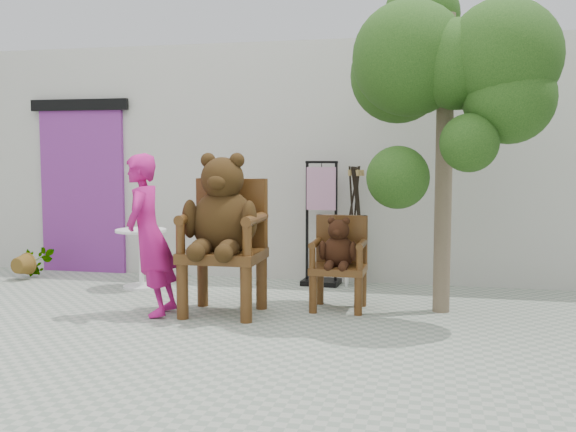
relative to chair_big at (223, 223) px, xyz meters
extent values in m
plane|color=gray|center=(0.39, -0.66, -0.92)|extent=(60.00, 60.00, 0.00)
cube|color=beige|center=(0.39, 2.44, 0.58)|extent=(9.00, 1.00, 3.00)
cube|color=#772A80|center=(-2.61, 1.92, 0.18)|extent=(1.20, 0.08, 2.20)
cube|color=black|center=(-2.61, 1.88, 1.33)|extent=(1.40, 0.06, 0.15)
cylinder|color=#41250D|center=(-0.32, -0.31, -0.65)|extent=(0.12, 0.12, 0.54)
cylinder|color=#41250D|center=(-0.32, 0.27, -0.65)|extent=(0.12, 0.12, 0.54)
cylinder|color=#41250D|center=(0.32, -0.31, -0.65)|extent=(0.12, 0.12, 0.54)
cylinder|color=#41250D|center=(0.32, 0.27, -0.65)|extent=(0.12, 0.12, 0.54)
cube|color=#41250D|center=(0.00, -0.02, -0.33)|extent=(0.77, 0.71, 0.10)
cube|color=#41250D|center=(0.00, 0.28, 0.08)|extent=(0.73, 0.10, 0.71)
cylinder|color=#41250D|center=(-0.33, 0.28, 0.08)|extent=(0.10, 0.10, 0.71)
cylinder|color=#41250D|center=(-0.33, -0.31, -0.11)|extent=(0.09, 0.09, 0.32)
cylinder|color=#41250D|center=(-0.33, -0.02, 0.05)|extent=(0.10, 0.67, 0.10)
cylinder|color=#41250D|center=(0.33, 0.28, 0.08)|extent=(0.10, 0.10, 0.71)
cylinder|color=#41250D|center=(0.33, -0.31, -0.11)|extent=(0.09, 0.09, 0.32)
cylinder|color=#41250D|center=(0.33, -0.02, 0.05)|extent=(0.10, 0.67, 0.10)
ellipsoid|color=black|center=(0.00, 0.01, 0.00)|extent=(0.64, 0.54, 0.67)
sphere|color=black|center=(0.00, -0.02, 0.44)|extent=(0.43, 0.43, 0.43)
ellipsoid|color=black|center=(0.00, -0.19, 0.41)|extent=(0.19, 0.15, 0.15)
sphere|color=black|center=(-0.15, -0.01, 0.62)|extent=(0.15, 0.15, 0.15)
sphere|color=black|center=(0.15, -0.01, 0.62)|extent=(0.15, 0.15, 0.15)
ellipsoid|color=black|center=(-0.30, -0.13, 0.04)|extent=(0.15, 0.21, 0.38)
ellipsoid|color=black|center=(-0.14, -0.28, -0.22)|extent=(0.19, 0.37, 0.19)
sphere|color=black|center=(-0.14, -0.43, -0.24)|extent=(0.18, 0.18, 0.18)
ellipsoid|color=black|center=(0.30, -0.13, 0.04)|extent=(0.15, 0.21, 0.38)
ellipsoid|color=black|center=(0.14, -0.28, -0.22)|extent=(0.19, 0.37, 0.19)
sphere|color=black|center=(0.14, -0.43, -0.24)|extent=(0.18, 0.18, 0.18)
cylinder|color=#41250D|center=(0.87, 0.20, -0.72)|extent=(0.08, 0.08, 0.38)
cylinder|color=#41250D|center=(0.87, 0.61, -0.72)|extent=(0.08, 0.08, 0.38)
cylinder|color=#41250D|center=(1.33, 0.20, -0.72)|extent=(0.08, 0.08, 0.38)
cylinder|color=#41250D|center=(1.33, 0.61, -0.72)|extent=(0.08, 0.08, 0.38)
cube|color=#41250D|center=(1.10, 0.41, -0.50)|extent=(0.55, 0.50, 0.07)
cube|color=#41250D|center=(1.10, 0.62, -0.21)|extent=(0.52, 0.07, 0.50)
cylinder|color=#41250D|center=(0.86, 0.62, -0.21)|extent=(0.07, 0.07, 0.50)
cylinder|color=#41250D|center=(0.86, 0.20, -0.35)|extent=(0.06, 0.06, 0.23)
cylinder|color=#41250D|center=(0.86, 0.41, -0.23)|extent=(0.07, 0.48, 0.07)
cylinder|color=#41250D|center=(1.34, 0.62, -0.21)|extent=(0.07, 0.07, 0.50)
cylinder|color=#41250D|center=(1.34, 0.20, -0.35)|extent=(0.06, 0.06, 0.23)
cylinder|color=#41250D|center=(1.34, 0.41, -0.23)|extent=(0.07, 0.48, 0.07)
ellipsoid|color=black|center=(1.10, 0.42, -0.32)|extent=(0.33, 0.28, 0.35)
sphere|color=black|center=(1.10, 0.40, -0.09)|extent=(0.22, 0.22, 0.22)
ellipsoid|color=black|center=(1.10, 0.31, -0.11)|extent=(0.10, 0.08, 0.08)
sphere|color=black|center=(1.02, 0.41, 0.00)|extent=(0.08, 0.08, 0.08)
sphere|color=black|center=(1.18, 0.41, 0.00)|extent=(0.08, 0.08, 0.08)
ellipsoid|color=black|center=(0.94, 0.35, -0.30)|extent=(0.08, 0.11, 0.20)
ellipsoid|color=black|center=(1.03, 0.27, -0.43)|extent=(0.10, 0.19, 0.10)
sphere|color=black|center=(1.03, 0.19, -0.44)|extent=(0.09, 0.09, 0.09)
ellipsoid|color=black|center=(1.26, 0.35, -0.30)|extent=(0.08, 0.11, 0.20)
ellipsoid|color=black|center=(1.17, 0.27, -0.43)|extent=(0.10, 0.19, 0.10)
sphere|color=black|center=(1.17, 0.19, -0.44)|extent=(0.09, 0.09, 0.09)
imported|color=#B1156E|center=(-0.69, -0.22, -0.12)|extent=(0.42, 0.61, 1.59)
cylinder|color=white|center=(-1.36, 1.03, -0.23)|extent=(0.60, 0.60, 0.03)
cylinder|color=white|center=(-1.36, 1.03, -0.57)|extent=(0.06, 0.06, 0.68)
cylinder|color=white|center=(-1.36, 1.03, -0.90)|extent=(0.44, 0.44, 0.03)
cube|color=black|center=(0.52, 1.70, -0.17)|extent=(0.03, 0.03, 1.50)
cube|color=black|center=(0.88, 1.68, -0.17)|extent=(0.03, 0.03, 1.50)
cube|color=black|center=(0.70, 1.69, 0.58)|extent=(0.40, 0.05, 0.03)
cube|color=black|center=(0.70, 1.69, -0.89)|extent=(0.47, 0.38, 0.06)
cube|color=#B97FA1|center=(0.70, 1.68, 0.26)|extent=(0.36, 0.06, 0.52)
cylinder|color=black|center=(0.70, 1.69, 0.55)|extent=(0.01, 0.01, 0.08)
cylinder|color=white|center=(1.11, 1.69, -0.48)|extent=(0.32, 0.32, 0.03)
cylinder|color=white|center=(1.19, 1.77, -0.70)|extent=(0.03, 0.03, 0.44)
cylinder|color=white|center=(1.02, 1.77, -0.70)|extent=(0.03, 0.03, 0.44)
cylinder|color=white|center=(1.02, 1.60, -0.70)|extent=(0.03, 0.03, 0.44)
cylinder|color=white|center=(1.19, 1.60, -0.70)|extent=(0.03, 0.03, 0.44)
cylinder|color=black|center=(1.08, 1.73, 0.14)|extent=(0.15, 0.11, 0.79)
cylinder|color=olive|center=(1.04, 1.77, 0.46)|extent=(0.05, 0.04, 0.08)
cylinder|color=black|center=(1.14, 1.65, 0.14)|extent=(0.11, 0.11, 0.80)
cylinder|color=olive|center=(1.18, 1.62, 0.46)|extent=(0.04, 0.04, 0.08)
cylinder|color=black|center=(1.13, 1.64, 0.14)|extent=(0.13, 0.07, 0.80)
cylinder|color=olive|center=(1.15, 1.60, 0.46)|extent=(0.05, 0.04, 0.08)
cylinder|color=black|center=(1.12, 1.74, 0.14)|extent=(0.09, 0.04, 0.80)
cylinder|color=olive|center=(1.13, 1.76, 0.46)|extent=(0.04, 0.04, 0.07)
cylinder|color=black|center=(1.07, 1.65, 0.14)|extent=(0.09, 0.09, 0.80)
cylinder|color=olive|center=(1.05, 1.63, 0.46)|extent=(0.04, 0.04, 0.08)
cylinder|color=black|center=(1.15, 1.67, 0.14)|extent=(0.08, 0.16, 0.79)
cylinder|color=olive|center=(1.21, 1.65, 0.46)|extent=(0.04, 0.05, 0.08)
cylinder|color=brown|center=(2.13, 0.55, 0.57)|extent=(0.17, 0.17, 2.97)
sphere|color=black|center=(2.64, 0.16, 1.57)|extent=(1.06, 1.06, 1.06)
sphere|color=black|center=(2.70, 0.11, 1.19)|extent=(0.84, 0.84, 0.84)
sphere|color=black|center=(1.79, 0.34, 1.71)|extent=(0.88, 0.88, 0.88)
sphere|color=black|center=(2.24, 0.21, 1.52)|extent=(0.85, 0.85, 0.85)
sphere|color=black|center=(1.79, 0.33, 1.60)|extent=(1.12, 1.12, 1.12)
sphere|color=black|center=(1.88, 0.80, 2.10)|extent=(0.77, 0.77, 0.77)
sphere|color=black|center=(1.66, 0.77, 1.49)|extent=(1.00, 1.00, 1.00)
sphere|color=black|center=(1.71, 0.02, 0.46)|extent=(0.59, 0.59, 0.59)
sphere|color=black|center=(2.35, -0.08, 0.78)|extent=(0.53, 0.53, 0.53)
imported|color=black|center=(-3.01, 1.28, -0.68)|extent=(0.48, 0.44, 0.48)
camera|label=1|loc=(2.07, -6.36, 0.68)|focal=42.00mm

